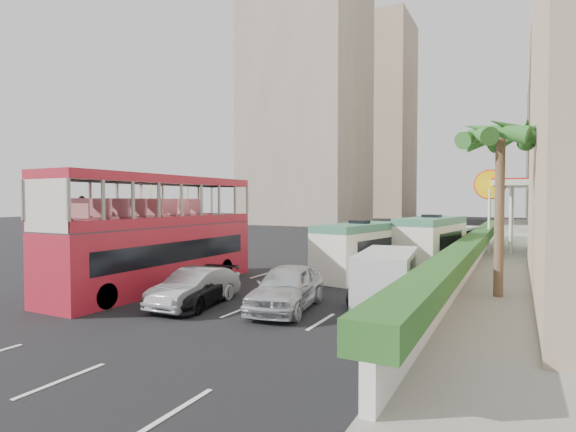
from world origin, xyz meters
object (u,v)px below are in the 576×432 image
Objects in this scene: panel_van_near at (387,276)px; palm_tree at (499,215)px; van_asset at (393,261)px; car_silver_lane_a at (195,306)px; shell_station at (542,217)px; car_silver_lane_b at (287,309)px; car_black at (198,305)px; minibus_near at (359,250)px; panel_van_far at (456,241)px; double_decker_bus at (159,232)px; minibus_far at (431,243)px.

palm_tree is (3.87, 2.07, 2.40)m from panel_van_near.
van_asset is 0.92× the size of panel_van_near.
panel_van_near reaches higher than car_silver_lane_a.
shell_station is (8.78, 9.26, 2.75)m from van_asset.
panel_van_near reaches higher than car_silver_lane_b.
car_silver_lane_b is at bearing 4.83° from car_black.
minibus_near reaches higher than car_silver_lane_b.
panel_van_far is at bearing 69.49° from car_silver_lane_a.
panel_van_far is at bearing -145.95° from shell_station.
panel_van_near is 0.77× the size of palm_tree.
car_silver_lane_a is 0.94× the size of van_asset.
palm_tree reaches higher than car_black.
palm_tree reaches higher than double_decker_bus.
van_asset is 0.67× the size of minibus_far.
shell_station is (2.20, 19.00, -0.63)m from palm_tree.
panel_van_near reaches higher than car_black.
palm_tree reaches higher than minibus_far.
minibus_far reaches higher than car_black.
van_asset is at bearing -108.47° from panel_van_far.
double_decker_bus reaches higher than car_silver_lane_b.
car_black is 0.55× the size of shell_station.
minibus_near is at bearing 43.63° from double_decker_bus.
minibus_far is at bearing 54.64° from car_black.
car_silver_lane_b is 14.76m from van_asset.
car_silver_lane_b is 1.05× the size of van_asset.
palm_tree reaches higher than van_asset.
car_black is 0.97× the size of van_asset.
panel_van_near is at bearing 36.45° from car_silver_lane_b.
palm_tree is at bearing -55.13° from minibus_far.
panel_van_far reaches higher than car_black.
panel_van_near is (-0.08, -9.49, -0.51)m from minibus_far.
shell_station is at bearing 58.16° from van_asset.
double_decker_bus is at bearing -175.85° from panel_van_near.
car_silver_lane_a is 14.99m from minibus_far.
double_decker_bus reaches higher than van_asset.
minibus_near is 12.84m from panel_van_far.
palm_tree is at bearing 28.16° from car_silver_lane_a.
car_silver_lane_a is 3.49m from car_silver_lane_b.
shell_station is (5.99, 11.57, 1.26)m from minibus_far.
palm_tree reaches higher than panel_van_far.
minibus_near is 5.64m from panel_van_near.
minibus_far is at bearing -117.35° from shell_station.
van_asset is 0.71× the size of palm_tree.
double_decker_bus is 1.72× the size of palm_tree.
panel_van_near is (6.25, 3.84, 0.98)m from car_black.
van_asset is 0.56× the size of shell_station.
palm_tree reaches higher than shell_station.
minibus_far is at bearing 82.64° from panel_van_near.
car_silver_lane_a is 0.96× the size of car_black.
panel_van_far is (0.52, 17.32, 0.03)m from panel_van_near.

